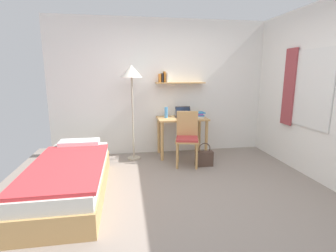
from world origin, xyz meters
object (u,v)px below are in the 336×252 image
Objects in this scene: water_bottle at (166,112)px; book_stack at (199,115)px; desk_chair at (187,136)px; laptop at (183,115)px; bed at (70,178)px; desk at (182,125)px; handbag at (204,158)px; standing_lamp at (132,77)px.

water_bottle is 0.63m from book_stack.
laptop is (0.05, 0.54, 0.29)m from desk_chair.
bed is at bearing -136.52° from water_bottle.
desk_chair is (-0.02, -0.50, -0.09)m from desk.
book_stack is at bearing 54.05° from desk_chair.
water_bottle is at bearing 43.48° from bed.
water_bottle is 1.13m from handbag.
bed is 9.93× the size of water_bottle.
standing_lamp reaches higher than bed.
standing_lamp is 1.45m from book_stack.
bed is 2.04m from standing_lamp.
handbag is at bearing -50.31° from water_bottle.
bed is at bearing -153.65° from desk_chair.
desk is at bearing -6.84° from water_bottle.
book_stack is at bearing 0.91° from standing_lamp.
laptop is 0.97m from handbag.
standing_lamp reaches higher than desk.
desk reaches higher than bed.
desk_chair is 1.44m from standing_lamp.
desk is at bearing 87.95° from desk_chair.
laptop is 0.30m from book_stack.
desk_chair is 0.54× the size of standing_lamp.
standing_lamp reaches higher than desk_chair.
water_bottle is (-0.28, 0.54, 0.34)m from desk_chair.
laptop is 0.34m from water_bottle.
desk_chair reaches higher than book_stack.
handbag is (1.19, -0.59, -1.38)m from standing_lamp.
laptop is at bearing 108.21° from handbag.
handbag is at bearing -96.49° from book_stack.
book_stack is 0.90m from handbag.
book_stack reaches higher than bed.
desk is at bearing -132.80° from laptop.
book_stack is at bearing 83.51° from handbag.
laptop reaches higher than book_stack.
desk_chair is at bearing 153.42° from handbag.
laptop reaches higher than bed.
desk_chair is 3.09× the size of laptop.
standing_lamp is (0.86, 1.34, 1.28)m from bed.
bed is 2.15m from water_bottle.
standing_lamp is at bearing -177.22° from desk.
standing_lamp is 8.43× the size of water_bottle.
bed is 6.75× the size of laptop.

